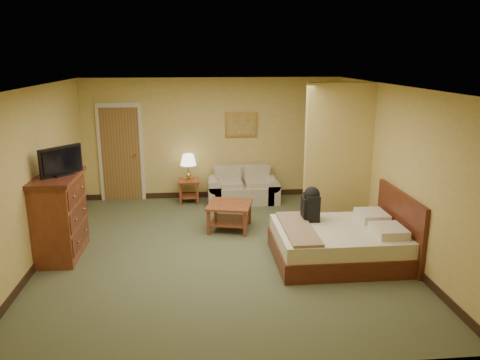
{
  "coord_description": "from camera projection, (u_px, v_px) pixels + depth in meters",
  "views": [
    {
      "loc": [
        -0.36,
        -6.98,
        3.03
      ],
      "look_at": [
        0.37,
        0.6,
        1.01
      ],
      "focal_mm": 35.0,
      "sensor_mm": 36.0,
      "label": 1
    }
  ],
  "objects": [
    {
      "name": "floor",
      "position": [
        221.0,
        250.0,
        7.53
      ],
      "size": [
        6.0,
        6.0,
        0.0
      ],
      "primitive_type": "plane",
      "color": "#4C5335",
      "rests_on": "ground"
    },
    {
      "name": "ceiling",
      "position": [
        219.0,
        86.0,
        6.86
      ],
      "size": [
        6.0,
        6.0,
        0.0
      ],
      "primitive_type": "plane",
      "rotation": [
        3.14,
        0.0,
        0.0
      ],
      "color": "white",
      "rests_on": "back_wall"
    },
    {
      "name": "back_wall",
      "position": [
        212.0,
        139.0,
        10.08
      ],
      "size": [
        5.5,
        0.02,
        2.6
      ],
      "primitive_type": "cube",
      "color": "tan",
      "rests_on": "floor"
    },
    {
      "name": "left_wall",
      "position": [
        35.0,
        176.0,
        6.94
      ],
      "size": [
        0.02,
        6.0,
        2.6
      ],
      "primitive_type": "cube",
      "color": "tan",
      "rests_on": "floor"
    },
    {
      "name": "right_wall",
      "position": [
        392.0,
        168.0,
        7.45
      ],
      "size": [
        0.02,
        6.0,
        2.6
      ],
      "primitive_type": "cube",
      "color": "tan",
      "rests_on": "floor"
    },
    {
      "name": "partition",
      "position": [
        338.0,
        157.0,
        8.28
      ],
      "size": [
        1.2,
        0.15,
        2.6
      ],
      "primitive_type": "cube",
      "color": "tan",
      "rests_on": "floor"
    },
    {
      "name": "door",
      "position": [
        121.0,
        153.0,
        9.93
      ],
      "size": [
        0.94,
        0.16,
        2.1
      ],
      "color": "beige",
      "rests_on": "floor"
    },
    {
      "name": "baseboard",
      "position": [
        213.0,
        194.0,
        10.39
      ],
      "size": [
        5.5,
        0.02,
        0.12
      ],
      "primitive_type": "cube",
      "color": "black",
      "rests_on": "floor"
    },
    {
      "name": "loveseat",
      "position": [
        243.0,
        191.0,
        9.99
      ],
      "size": [
        1.5,
        0.7,
        0.76
      ],
      "color": "tan",
      "rests_on": "floor"
    },
    {
      "name": "side_table",
      "position": [
        189.0,
        187.0,
        9.94
      ],
      "size": [
        0.45,
        0.45,
        0.49
      ],
      "color": "maroon",
      "rests_on": "floor"
    },
    {
      "name": "table_lamp",
      "position": [
        188.0,
        160.0,
        9.79
      ],
      "size": [
        0.33,
        0.33,
        0.55
      ],
      "color": "#B18B41",
      "rests_on": "side_table"
    },
    {
      "name": "coffee_table",
      "position": [
        230.0,
        211.0,
        8.37
      ],
      "size": [
        0.91,
        0.91,
        0.48
      ],
      "rotation": [
        0.0,
        0.0,
        -0.24
      ],
      "color": "maroon",
      "rests_on": "floor"
    },
    {
      "name": "wall_picture",
      "position": [
        241.0,
        125.0,
        10.03
      ],
      "size": [
        0.69,
        0.04,
        0.54
      ],
      "color": "#B78E3F",
      "rests_on": "back_wall"
    },
    {
      "name": "dresser",
      "position": [
        60.0,
        216.0,
        7.19
      ],
      "size": [
        0.64,
        1.21,
        1.3
      ],
      "color": "maroon",
      "rests_on": "floor"
    },
    {
      "name": "tv",
      "position": [
        61.0,
        162.0,
        6.98
      ],
      "size": [
        0.49,
        0.59,
        0.44
      ],
      "rotation": [
        0.0,
        0.0,
        -0.69
      ],
      "color": "black",
      "rests_on": "dresser"
    },
    {
      "name": "bed",
      "position": [
        342.0,
        242.0,
        7.13
      ],
      "size": [
        1.94,
        1.62,
        1.05
      ],
      "color": "#4B1C11",
      "rests_on": "floor"
    },
    {
      "name": "backpack",
      "position": [
        312.0,
        203.0,
        7.35
      ],
      "size": [
        0.25,
        0.31,
        0.54
      ],
      "rotation": [
        0.0,
        0.0,
        0.0
      ],
      "color": "black",
      "rests_on": "bed"
    }
  ]
}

